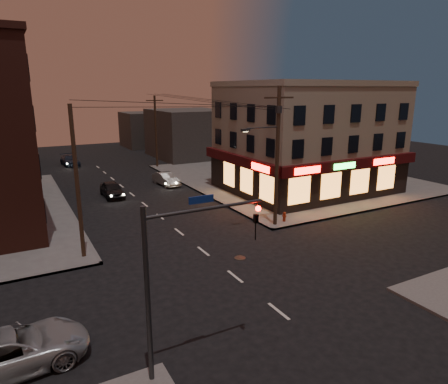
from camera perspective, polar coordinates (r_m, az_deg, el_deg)
ground at (r=22.25m, az=1.60°, el=-11.99°), size 120.00×120.00×0.00m
sidewalk_ne at (r=46.84m, az=9.02°, el=2.16°), size 24.00×28.00×0.15m
pizza_building at (r=40.42m, az=11.79°, el=7.68°), size 15.85×12.85×10.50m
bg_building_ne_a at (r=60.55m, az=-5.03°, el=8.33°), size 10.00×12.00×7.00m
bg_building_ne_b at (r=72.96m, az=-10.95°, el=8.77°), size 8.00×8.00×6.00m
utility_pole_main at (r=28.74m, az=7.45°, el=6.05°), size 4.20×0.44×10.00m
utility_pole_far at (r=52.27m, az=-9.70°, el=8.49°), size 0.26×0.26×9.00m
utility_pole_west at (r=24.49m, az=-20.24°, el=1.16°), size 0.24×0.24×9.00m
traffic_signal at (r=13.70m, az=-6.85°, el=-10.47°), size 4.49×0.32×6.47m
suv_cross at (r=17.27m, az=-28.25°, el=-19.43°), size 5.70×3.03×1.52m
sedan_near at (r=39.17m, az=-15.71°, el=0.35°), size 1.72×4.25×1.45m
sedan_mid at (r=42.85m, az=-8.28°, el=1.87°), size 1.89×4.23×1.35m
sedan_far at (r=57.39m, az=-21.15°, el=4.24°), size 2.21×4.85×1.38m
fire_hydrant at (r=30.73m, az=8.61°, el=-3.43°), size 0.34×0.34×0.74m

